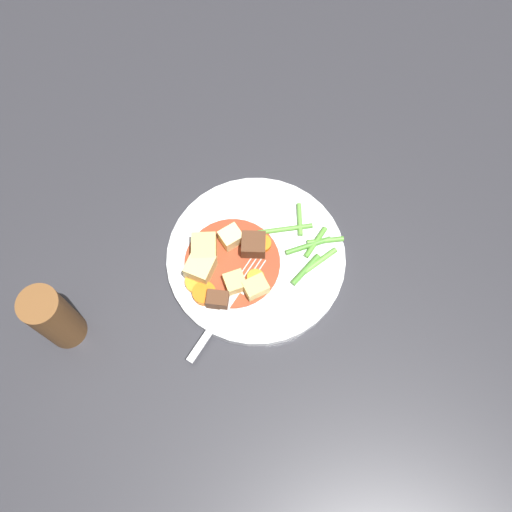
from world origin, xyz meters
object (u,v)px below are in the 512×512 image
carrot_slice_1 (204,293)px  potato_chunk_4 (231,238)px  meat_chunk_0 (251,246)px  pepper_mill (54,318)px  dinner_plate (256,258)px  carrot_slice_2 (197,282)px  meat_chunk_1 (218,300)px  fork (228,304)px  carrot_slice_0 (256,278)px  potato_chunk_3 (256,287)px  potato_chunk_2 (201,271)px  carrot_slice_3 (262,244)px  potato_chunk_0 (204,249)px  potato_chunk_1 (235,283)px

carrot_slice_1 → potato_chunk_4: potato_chunk_4 is taller
meat_chunk_0 → pepper_mill: size_ratio=0.27×
dinner_plate → carrot_slice_2: 0.09m
meat_chunk_1 → fork: size_ratio=0.20×
carrot_slice_2 → fork: bearing=128.0°
meat_chunk_0 → fork: size_ratio=0.23×
dinner_plate → carrot_slice_2: size_ratio=7.75×
carrot_slice_2 → meat_chunk_0: meat_chunk_0 is taller
carrot_slice_0 → carrot_slice_1: 0.07m
potato_chunk_3 → fork: bearing=10.9°
carrot_slice_0 → potato_chunk_3: size_ratio=0.77×
dinner_plate → carrot_slice_0: 0.04m
carrot_slice_0 → potato_chunk_2: (0.07, -0.03, 0.01)m
fork → carrot_slice_3: bearing=-135.3°
potato_chunk_4 → meat_chunk_0: (-0.02, 0.02, 0.00)m
carrot_slice_2 → potato_chunk_3: bearing=155.5°
meat_chunk_1 → potato_chunk_2: bearing=-77.5°
potato_chunk_2 → meat_chunk_0: size_ratio=1.11×
potato_chunk_2 → potato_chunk_3: 0.08m
carrot_slice_1 → carrot_slice_2: size_ratio=0.99×
pepper_mill → carrot_slice_1: bearing=176.7°
dinner_plate → carrot_slice_3: 0.02m
carrot_slice_0 → carrot_slice_1: (0.07, 0.00, 0.00)m
potato_chunk_0 → pepper_mill: bearing=12.8°
potato_chunk_3 → meat_chunk_0: 0.06m
potato_chunk_1 → potato_chunk_3: potato_chunk_3 is taller
carrot_slice_0 → meat_chunk_1: size_ratio=0.83×
meat_chunk_0 → carrot_slice_1: bearing=29.3°
carrot_slice_3 → potato_chunk_4: (0.04, -0.02, 0.01)m
carrot_slice_2 → meat_chunk_1: meat_chunk_1 is taller
carrot_slice_2 → pepper_mill: 0.19m
potato_chunk_0 → meat_chunk_0: potato_chunk_0 is taller
dinner_plate → carrot_slice_3: size_ratio=9.75×
carrot_slice_3 → meat_chunk_1: meat_chunk_1 is taller
dinner_plate → potato_chunk_0: potato_chunk_0 is taller
carrot_slice_2 → potato_chunk_1: (-0.05, 0.02, 0.01)m
potato_chunk_0 → dinner_plate: bearing=160.0°
potato_chunk_1 → fork: (0.02, 0.02, -0.01)m
meat_chunk_1 → pepper_mill: pepper_mill is taller
potato_chunk_2 → potato_chunk_3: size_ratio=1.18×
potato_chunk_0 → meat_chunk_1: bearing=88.2°
carrot_slice_1 → potato_chunk_2: bearing=-99.4°
carrot_slice_3 → meat_chunk_0: bearing=5.4°
potato_chunk_1 → meat_chunk_0: meat_chunk_0 is taller
meat_chunk_0 → potato_chunk_4: bearing=-42.8°
potato_chunk_3 → potato_chunk_2: bearing=-34.4°
dinner_plate → potato_chunk_3: 0.05m
carrot_slice_0 → pepper_mill: 0.27m
potato_chunk_2 → meat_chunk_1: (-0.01, 0.04, -0.01)m
potato_chunk_1 → fork: potato_chunk_1 is taller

